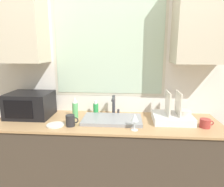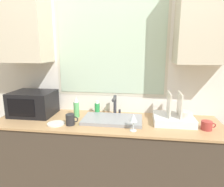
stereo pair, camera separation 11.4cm
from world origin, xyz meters
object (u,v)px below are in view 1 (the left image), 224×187
at_px(faucet, 114,104).
at_px(mug_near_sink, 70,121).
at_px(wine_glass, 135,118).
at_px(spray_bottle, 75,108).
at_px(dish_rack, 173,116).
at_px(microwave, 30,105).
at_px(soap_bottle, 96,109).

xyz_separation_m(faucet, mug_near_sink, (-0.37, -0.32, -0.08)).
relative_size(mug_near_sink, wine_glass, 0.77).
xyz_separation_m(spray_bottle, wine_glass, (0.59, -0.27, 0.01)).
height_order(dish_rack, spray_bottle, dish_rack).
distance_m(dish_rack, mug_near_sink, 0.97).
bearing_deg(faucet, wine_glass, -61.54).
bearing_deg(microwave, dish_rack, -1.56).
bearing_deg(faucet, spray_bottle, -164.96).
height_order(dish_rack, wine_glass, dish_rack).
distance_m(microwave, soap_bottle, 0.67).
xyz_separation_m(microwave, dish_rack, (1.44, -0.04, -0.07)).
relative_size(faucet, soap_bottle, 1.40).
height_order(dish_rack, mug_near_sink, dish_rack).
bearing_deg(spray_bottle, soap_bottle, 31.33).
height_order(faucet, microwave, microwave).
distance_m(spray_bottle, mug_near_sink, 0.23).
height_order(dish_rack, soap_bottle, dish_rack).
xyz_separation_m(microwave, spray_bottle, (0.47, -0.01, -0.02)).
bearing_deg(microwave, wine_glass, -14.84).
xyz_separation_m(dish_rack, spray_bottle, (-0.96, 0.03, 0.04)).
bearing_deg(microwave, faucet, 6.35).
relative_size(spray_bottle, soap_bottle, 1.40).
distance_m(microwave, wine_glass, 1.10).
xyz_separation_m(microwave, mug_near_sink, (0.48, -0.23, -0.07)).
bearing_deg(spray_bottle, dish_rack, -1.85).
bearing_deg(mug_near_sink, dish_rack, 11.23).
height_order(soap_bottle, wine_glass, same).
bearing_deg(spray_bottle, microwave, 179.02).
distance_m(faucet, wine_glass, 0.43).
relative_size(microwave, soap_bottle, 2.86).
bearing_deg(soap_bottle, mug_near_sink, -117.86).
xyz_separation_m(soap_bottle, wine_glass, (0.40, -0.39, 0.05)).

